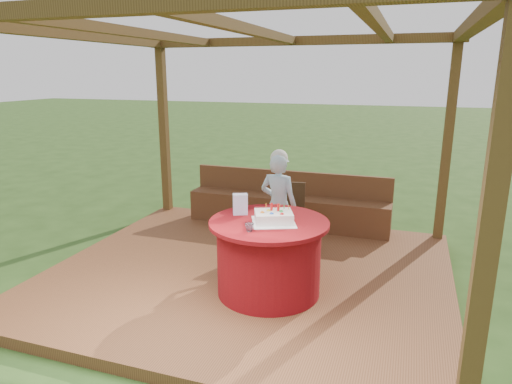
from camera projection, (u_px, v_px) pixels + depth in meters
ground at (249, 279)px, 5.36m from camera, size 60.00×60.00×0.00m
deck at (249, 275)px, 5.34m from camera, size 4.50×4.00×0.12m
pergola at (248, 67)px, 4.74m from camera, size 4.50×4.00×2.72m
bench at (288, 208)px, 6.83m from camera, size 3.00×0.42×0.80m
table at (269, 257)px, 4.70m from camera, size 1.22×1.22×0.78m
chair at (288, 213)px, 5.90m from camera, size 0.47×0.47×0.86m
elderly_woman at (279, 204)px, 5.56m from camera, size 0.52×0.39×1.35m
birthday_cake at (274, 217)px, 4.54m from camera, size 0.55×0.55×0.19m
gift_bag at (240, 204)px, 4.80m from camera, size 0.18×0.15×0.22m
drinking_glass at (249, 227)px, 4.29m from camera, size 0.11×0.11×0.08m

